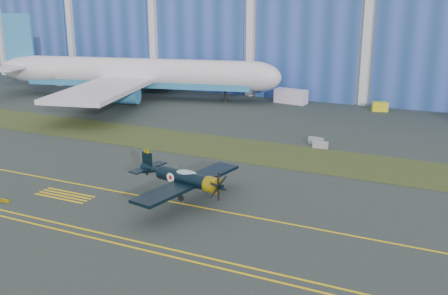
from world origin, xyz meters
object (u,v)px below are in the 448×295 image
at_px(warbird, 183,178).
at_px(tug, 380,107).
at_px(jetliner, 137,41).
at_px(shipping_container, 291,96).

distance_m(warbird, tug, 51.37).
xyz_separation_m(jetliner, shipping_container, (28.22, 7.46, -9.50)).
bearing_deg(jetliner, warbird, -64.55).
relative_size(shipping_container, tug, 2.28).
bearing_deg(shipping_container, tug, 8.46).
bearing_deg(shipping_container, jetliner, -156.80).
distance_m(shipping_container, tug, 15.97).
relative_size(jetliner, tug, 27.88).
bearing_deg(warbird, shipping_container, 107.02).
distance_m(jetliner, tug, 45.92).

